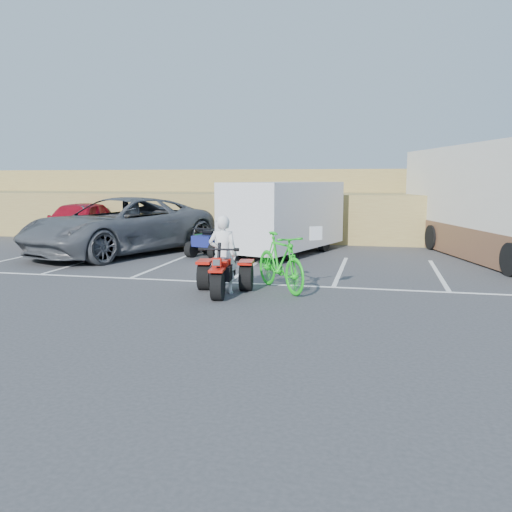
% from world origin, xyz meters
% --- Properties ---
extents(ground, '(100.00, 100.00, 0.00)m').
position_xyz_m(ground, '(0.00, 0.00, 0.00)').
color(ground, '#363638').
rests_on(ground, ground).
extents(parking_stripes, '(28.00, 5.16, 0.01)m').
position_xyz_m(parking_stripes, '(0.87, 4.07, 0.00)').
color(parking_stripes, white).
rests_on(parking_stripes, ground).
extents(grass_embankment, '(40.00, 8.50, 3.10)m').
position_xyz_m(grass_embankment, '(0.00, 15.48, 1.42)').
color(grass_embankment, olive).
rests_on(grass_embankment, ground).
extents(red_trike_atv, '(1.53, 1.91, 1.15)m').
position_xyz_m(red_trike_atv, '(0.27, 1.01, 0.00)').
color(red_trike_atv, '#BA140A').
rests_on(red_trike_atv, ground).
extents(rider, '(0.71, 0.51, 1.82)m').
position_xyz_m(rider, '(0.25, 1.16, 0.91)').
color(rider, white).
rests_on(rider, ground).
extents(green_dirt_bike, '(1.91, 2.21, 1.38)m').
position_xyz_m(green_dirt_bike, '(1.49, 1.76, 0.69)').
color(green_dirt_bike, '#14BF19').
rests_on(green_dirt_bike, ground).
extents(grey_pickup, '(5.80, 7.88, 1.99)m').
position_xyz_m(grey_pickup, '(-5.14, 6.74, 1.00)').
color(grey_pickup, '#494C51').
rests_on(grey_pickup, ground).
extents(red_car, '(2.61, 5.30, 1.74)m').
position_xyz_m(red_car, '(-8.39, 9.45, 0.87)').
color(red_car, maroon).
rests_on(red_car, ground).
extents(cargo_trailer, '(3.75, 5.81, 2.52)m').
position_xyz_m(cargo_trailer, '(0.52, 7.97, 1.36)').
color(cargo_trailer, silver).
rests_on(cargo_trailer, ground).
extents(rv_motorhome, '(5.40, 10.60, 3.70)m').
position_xyz_m(rv_motorhome, '(7.50, 8.79, 1.61)').
color(rv_motorhome, silver).
rests_on(rv_motorhome, ground).
extents(quad_atv_blue, '(1.53, 1.80, 1.01)m').
position_xyz_m(quad_atv_blue, '(-1.85, 6.88, 0.00)').
color(quad_atv_blue, navy).
rests_on(quad_atv_blue, ground).
extents(quad_atv_green, '(1.45, 1.69, 0.94)m').
position_xyz_m(quad_atv_green, '(-2.08, 7.79, 0.00)').
color(quad_atv_green, '#145920').
rests_on(quad_atv_green, ground).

